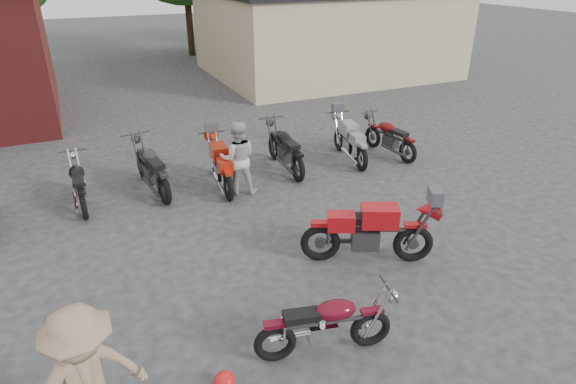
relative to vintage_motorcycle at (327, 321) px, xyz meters
name	(u,v)px	position (x,y,z in m)	size (l,w,h in m)	color
ground	(305,317)	(0.06, 0.74, -0.53)	(90.00, 90.00, 0.00)	#2C2C2E
stucco_building	(325,34)	(8.56, 15.74, 1.22)	(10.00, 8.00, 3.50)	tan
vintage_motorcycle	(327,321)	(0.00, 0.00, 0.00)	(1.81, 0.60, 1.05)	#5C0B1A
sportbike	(370,229)	(1.74, 1.62, 0.12)	(2.21, 0.73, 1.28)	#B70F16
helmet	(225,381)	(-1.43, -0.02, -0.40)	(0.27, 0.27, 0.25)	red
person_light	(238,158)	(0.60, 5.16, 0.31)	(0.81, 0.63, 1.67)	#B7B7B3
row_bike_2	(78,182)	(-2.69, 6.03, 0.01)	(1.86, 0.61, 1.08)	black
row_bike_3	(151,166)	(-1.15, 6.09, 0.09)	(2.13, 0.70, 1.24)	#242527
row_bike_4	(221,163)	(0.34, 5.66, 0.06)	(2.02, 0.67, 1.17)	red
row_bike_5	(285,146)	(2.10, 5.97, 0.09)	(2.11, 0.70, 1.22)	black
row_bike_6	(350,138)	(3.91, 5.85, 0.06)	(2.03, 0.67, 1.18)	gray
row_bike_7	(389,135)	(5.07, 5.74, 0.03)	(1.91, 0.63, 1.11)	#5B0B0C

